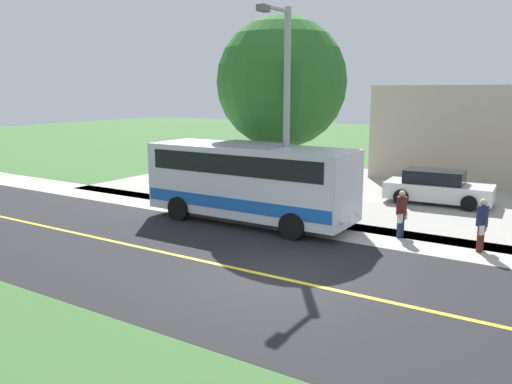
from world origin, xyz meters
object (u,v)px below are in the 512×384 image
Objects in this scene: shuttle_bus_front at (250,179)px; pedestrian_with_bags at (482,223)px; street_light_pole at (285,108)px; parked_car_near at (437,188)px; tree_curbside at (282,83)px; pedestrian_waiting at (401,212)px.

shuttle_bus_front is 7.92m from pedestrian_with_bags.
parked_car_near is (-6.67, 3.84, -3.52)m from street_light_pole.
street_light_pole is at bearing 32.02° from tree_curbside.
tree_curbside reaches higher than pedestrian_with_bags.
shuttle_bus_front is at bearing -79.40° from pedestrian_waiting.
pedestrian_waiting is at bearing 100.60° from shuttle_bus_front.
street_light_pole is 8.46m from parked_car_near.
street_light_pole reaches higher than shuttle_bus_front.
pedestrian_waiting is 0.20× the size of tree_curbside.
tree_curbside is (-1.90, -5.69, 4.27)m from pedestrian_waiting.
parked_car_near is at bearing 144.25° from shuttle_bus_front.
pedestrian_with_bags is at bearing 84.82° from pedestrian_waiting.
tree_curbside is at bearing -147.98° from street_light_pole.
pedestrian_with_bags is 7.42m from street_light_pole.
pedestrian_with_bags is (-0.77, 7.85, -0.75)m from shuttle_bus_front.
street_light_pole is 3.12m from tree_curbside.
street_light_pole is at bearing -29.94° from parked_car_near.
pedestrian_with_bags is at bearing 95.60° from shuttle_bus_front.
pedestrian_waiting is at bearing 2.49° from parked_car_near.
parked_car_near is 0.58× the size of tree_curbside.
tree_curbside is (-2.53, -1.58, 0.91)m from street_light_pole.
shuttle_bus_front is 4.56m from tree_curbside.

